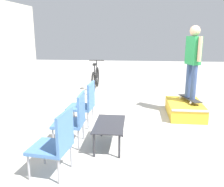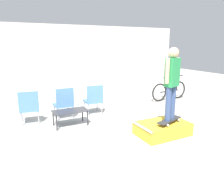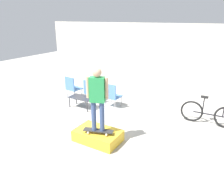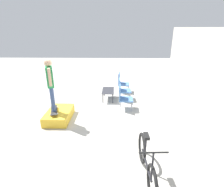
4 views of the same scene
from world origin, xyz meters
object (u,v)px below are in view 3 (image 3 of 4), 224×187
(patio_chair_left, at_px, (72,87))
(patio_chair_center, at_px, (91,91))
(bicycle, at_px, (209,114))
(skate_ramp_box, at_px, (98,135))
(coffee_table, at_px, (81,99))
(person_skater, at_px, (97,95))
(patio_chair_right, at_px, (112,95))
(skateboard_on_ramp, at_px, (98,131))

(patio_chair_left, relative_size, patio_chair_center, 1.00)
(bicycle, bearing_deg, skate_ramp_box, -135.88)
(coffee_table, xyz_separation_m, patio_chair_center, (0.00, 0.63, 0.13))
(person_skater, distance_m, coffee_table, 2.80)
(patio_chair_center, height_order, patio_chair_right, same)
(patio_chair_left, xyz_separation_m, bicycle, (5.26, 0.33, -0.13))
(coffee_table, height_order, patio_chair_left, patio_chair_left)
(skate_ramp_box, xyz_separation_m, patio_chair_left, (-2.79, 2.26, 0.35))
(patio_chair_left, bearing_deg, patio_chair_right, -173.19)
(patio_chair_left, relative_size, bicycle, 0.55)
(skate_ramp_box, relative_size, bicycle, 0.74)
(person_skater, bearing_deg, bicycle, 27.72)
(patio_chair_center, bearing_deg, person_skater, 127.36)
(patio_chair_left, bearing_deg, skate_ramp_box, 147.90)
(person_skater, distance_m, patio_chair_right, 2.72)
(skate_ramp_box, height_order, bicycle, bicycle)
(person_skater, bearing_deg, patio_chair_center, 107.95)
(person_skater, distance_m, bicycle, 3.74)
(patio_chair_right, bearing_deg, coffee_table, 36.85)
(skateboard_on_ramp, bearing_deg, skate_ramp_box, 112.88)
(skate_ramp_box, bearing_deg, patio_chair_center, 128.98)
(patio_chair_left, distance_m, bicycle, 5.28)
(patio_chair_right, xyz_separation_m, bicycle, (3.35, 0.33, -0.13))
(skate_ramp_box, height_order, person_skater, person_skater)
(skateboard_on_ramp, distance_m, patio_chair_left, 3.75)
(skateboard_on_ramp, bearing_deg, patio_chair_left, 122.87)
(patio_chair_right, bearing_deg, patio_chair_center, 3.08)
(skate_ramp_box, height_order, skateboard_on_ramp, skateboard_on_ramp)
(person_skater, relative_size, patio_chair_center, 1.80)
(skateboard_on_ramp, bearing_deg, patio_chair_center, 111.29)
(coffee_table, bearing_deg, patio_chair_left, 146.68)
(person_skater, xyz_separation_m, patio_chair_right, (-0.98, 2.37, -0.90))
(patio_chair_left, bearing_deg, person_skater, 147.47)
(coffee_table, height_order, patio_chair_right, patio_chair_right)
(patio_chair_left, xyz_separation_m, patio_chair_center, (0.97, -0.00, 0.00))
(skateboard_on_ramp, relative_size, patio_chair_right, 0.88)
(coffee_table, xyz_separation_m, patio_chair_right, (0.95, 0.63, 0.13))
(patio_chair_right, bearing_deg, skateboard_on_ramp, 115.53)
(patio_chair_left, bearing_deg, patio_chair_center, -173.22)
(skate_ramp_box, distance_m, patio_chair_center, 2.92)
(person_skater, height_order, coffee_table, person_skater)
(bicycle, bearing_deg, patio_chair_left, -178.63)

